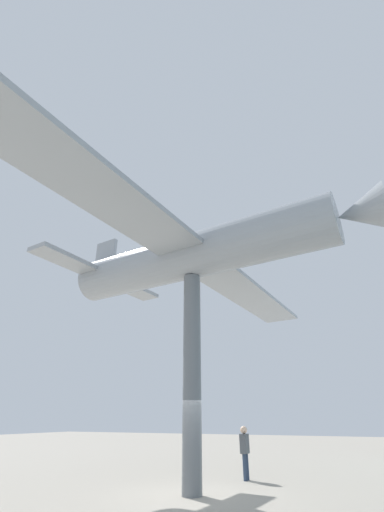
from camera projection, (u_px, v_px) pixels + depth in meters
The scene contains 4 objects.
ground_plane at pixel (192, 496), 9.66m from camera, with size 80.00×80.00×0.00m, color gray.
support_pylon_central at pixel (192, 372), 11.10m from camera, with size 0.59×0.59×6.68m.
suspended_airplane at pixel (197, 254), 12.79m from camera, with size 21.49×12.42×2.70m.
visitor_person at pixel (245, 448), 12.51m from camera, with size 0.42×0.27×1.73m.
Camera 1 is at (10.67, 4.67, 1.99)m, focal length 24.00 mm.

